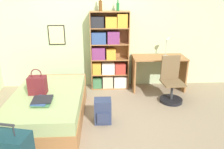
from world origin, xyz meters
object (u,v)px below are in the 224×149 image
object	(u,v)px
bottle_green	(100,5)
desk	(159,67)
desk_lamp	(168,42)
backpack	(103,111)
book_stack_on_bed	(42,101)
handbag	(38,85)
bookcase	(109,53)
desk_chair	(171,87)
bottle_brown	(118,6)
bed	(49,107)

from	to	relation	value
bottle_green	desk	distance (m)	1.82
desk_lamp	backpack	bearing A→B (deg)	-136.03
book_stack_on_bed	desk	distance (m)	2.66
handbag	bottle_green	bearing A→B (deg)	52.52
backpack	handbag	bearing A→B (deg)	173.58
handbag	book_stack_on_bed	size ratio (longest dim) A/B	1.16
bottle_green	backpack	size ratio (longest dim) A/B	0.70
bookcase	desk	bearing A→B (deg)	-6.63
bookcase	desk_lamp	world-z (taller)	bookcase
desk	desk_lamp	bearing A→B (deg)	11.39
book_stack_on_bed	bookcase	bearing A→B (deg)	57.88
bookcase	desk	world-z (taller)	bookcase
desk_chair	backpack	size ratio (longest dim) A/B	2.16
desk	desk_chair	world-z (taller)	desk_chair
bottle_brown	book_stack_on_bed	bearing A→B (deg)	-126.47
bottle_brown	desk_chair	xyz separation A→B (m)	(1.03, -0.74, -1.51)
bed	desk_chair	bearing A→B (deg)	15.05
bottle_green	bookcase	bearing A→B (deg)	-4.24
desk	book_stack_on_bed	bearing A→B (deg)	-144.30
handbag	bottle_green	world-z (taller)	bottle_green
handbag	backpack	xyz separation A→B (m)	(1.06, -0.12, -0.45)
book_stack_on_bed	desk_chair	world-z (taller)	desk_chair
book_stack_on_bed	desk_chair	distance (m)	2.49
backpack	bed	bearing A→B (deg)	172.08
book_stack_on_bed	bottle_brown	size ratio (longest dim) A/B	1.60
book_stack_on_bed	desk	xyz separation A→B (m)	(2.16, 1.55, -0.01)
bottle_brown	desk_lamp	bearing A→B (deg)	-5.79
bed	bookcase	xyz separation A→B (m)	(1.06, 1.34, 0.57)
handbag	book_stack_on_bed	distance (m)	0.39
bed	bookcase	size ratio (longest dim) A/B	1.08
handbag	desk_lamp	size ratio (longest dim) A/B	0.92
desk	desk_lamp	xyz separation A→B (m)	(0.17, 0.03, 0.55)
bed	bottle_brown	distance (m)	2.42
bed	desk_lamp	world-z (taller)	desk_lamp
desk_lamp	bottle_green	bearing A→B (deg)	175.77
bottle_brown	backpack	xyz separation A→B (m)	(-0.34, -1.48, -1.60)
bottle_brown	desk_lamp	distance (m)	1.31
handbag	desk_lamp	bearing A→B (deg)	26.82
bottle_brown	desk_chair	size ratio (longest dim) A/B	0.26
bottle_green	bottle_brown	bearing A→B (deg)	0.48
desk_chair	desk	bearing A→B (deg)	101.73
handbag	desk_chair	distance (m)	2.54
book_stack_on_bed	desk_lamp	world-z (taller)	desk_lamp
desk_lamp	bookcase	bearing A→B (deg)	175.77
book_stack_on_bed	desk	bearing A→B (deg)	35.70
handbag	desk	distance (m)	2.61
bottle_brown	desk	xyz separation A→B (m)	(0.91, -0.14, -1.28)
backpack	desk	bearing A→B (deg)	46.88
book_stack_on_bed	backpack	bearing A→B (deg)	13.39
bed	bottle_brown	world-z (taller)	bottle_brown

